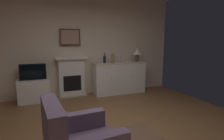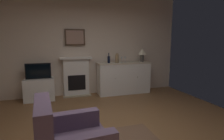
# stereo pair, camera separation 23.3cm
# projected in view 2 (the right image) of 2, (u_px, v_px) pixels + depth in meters

# --- Properties ---
(wall_rear) EXTENTS (5.49, 0.06, 2.84)m
(wall_rear) POSITION_uv_depth(u_px,v_px,m) (88.00, 45.00, 5.27)
(wall_rear) COLOR beige
(wall_rear) RESTS_ON ground_plane
(fireplace_unit) EXTENTS (0.87, 0.30, 1.10)m
(fireplace_unit) POSITION_uv_depth(u_px,v_px,m) (76.00, 77.00, 5.17)
(fireplace_unit) COLOR white
(fireplace_unit) RESTS_ON ground_plane
(framed_picture) EXTENTS (0.55, 0.04, 0.45)m
(framed_picture) POSITION_uv_depth(u_px,v_px,m) (75.00, 37.00, 5.04)
(framed_picture) COLOR #473323
(sideboard_cabinet) EXTENTS (1.56, 0.49, 0.92)m
(sideboard_cabinet) POSITION_uv_depth(u_px,v_px,m) (124.00, 78.00, 5.41)
(sideboard_cabinet) COLOR white
(sideboard_cabinet) RESTS_ON ground_plane
(table_lamp) EXTENTS (0.26, 0.26, 0.40)m
(table_lamp) POSITION_uv_depth(u_px,v_px,m) (142.00, 53.00, 5.47)
(table_lamp) COLOR #4C4742
(table_lamp) RESTS_ON sideboard_cabinet
(wine_bottle) EXTENTS (0.08, 0.08, 0.29)m
(wine_bottle) POSITION_uv_depth(u_px,v_px,m) (109.00, 59.00, 5.19)
(wine_bottle) COLOR black
(wine_bottle) RESTS_ON sideboard_cabinet
(wine_glass_left) EXTENTS (0.07, 0.07, 0.16)m
(wine_glass_left) POSITION_uv_depth(u_px,v_px,m) (122.00, 58.00, 5.27)
(wine_glass_left) COLOR silver
(wine_glass_left) RESTS_ON sideboard_cabinet
(wine_glass_center) EXTENTS (0.07, 0.07, 0.16)m
(wine_glass_center) POSITION_uv_depth(u_px,v_px,m) (125.00, 58.00, 5.32)
(wine_glass_center) COLOR silver
(wine_glass_center) RESTS_ON sideboard_cabinet
(vase_decorative) EXTENTS (0.11, 0.11, 0.28)m
(vase_decorative) POSITION_uv_depth(u_px,v_px,m) (117.00, 58.00, 5.21)
(vase_decorative) COLOR #9E7F5B
(vase_decorative) RESTS_ON sideboard_cabinet
(tv_cabinet) EXTENTS (0.75, 0.42, 0.58)m
(tv_cabinet) POSITION_uv_depth(u_px,v_px,m) (40.00, 89.00, 4.77)
(tv_cabinet) COLOR white
(tv_cabinet) RESTS_ON ground_plane
(tv_set) EXTENTS (0.62, 0.07, 0.40)m
(tv_set) POSITION_uv_depth(u_px,v_px,m) (38.00, 71.00, 4.67)
(tv_set) COLOR black
(tv_set) RESTS_ON tv_cabinet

